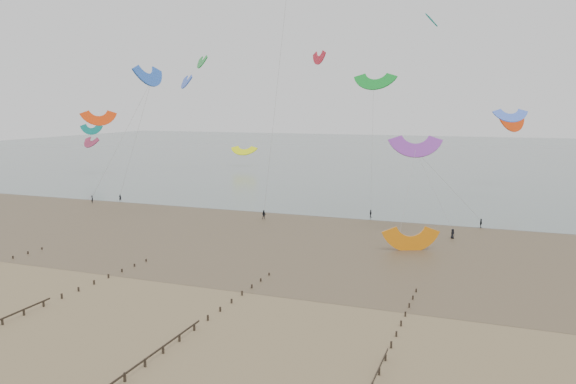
% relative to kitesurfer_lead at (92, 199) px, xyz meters
% --- Properties ---
extents(ground, '(500.00, 500.00, 0.00)m').
position_rel_kitesurfer_lead_xyz_m(ground, '(51.64, -46.80, -0.87)').
color(ground, brown).
rests_on(ground, ground).
extents(sea_and_shore, '(500.00, 665.00, 0.03)m').
position_rel_kitesurfer_lead_xyz_m(sea_and_shore, '(47.56, -12.40, -0.86)').
color(sea_and_shore, '#475654').
rests_on(sea_and_shore, ground).
extents(kitesurfer_lead, '(0.75, 0.73, 1.73)m').
position_rel_kitesurfer_lead_xyz_m(kitesurfer_lead, '(0.00, 0.00, 0.00)').
color(kitesurfer_lead, black).
rests_on(kitesurfer_lead, ground).
extents(kitesurfers, '(112.50, 24.63, 1.69)m').
position_rel_kitesurfer_lead_xyz_m(kitesurfers, '(77.56, 1.05, -0.07)').
color(kitesurfers, black).
rests_on(kitesurfers, ground).
extents(grounded_kite, '(8.56, 7.75, 3.84)m').
position_rel_kitesurfer_lead_xyz_m(grounded_kite, '(70.30, -16.33, -0.87)').
color(grounded_kite, orange).
rests_on(grounded_kite, ground).
extents(kites_airborne, '(226.90, 125.88, 39.40)m').
position_rel_kitesurfer_lead_xyz_m(kites_airborne, '(36.83, 42.60, 20.72)').
color(kites_airborne, '#FF3C07').
rests_on(kites_airborne, ground).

